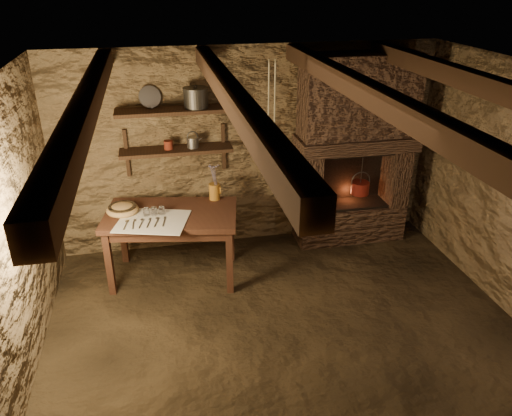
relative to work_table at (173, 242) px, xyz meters
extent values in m
plane|color=black|center=(0.98, -1.30, -0.43)|extent=(4.50, 4.50, 0.00)
cube|color=#473521|center=(0.98, 0.70, 0.77)|extent=(4.50, 0.04, 2.40)
cube|color=#473521|center=(0.98, -3.30, 0.77)|extent=(4.50, 0.04, 2.40)
cube|color=#473521|center=(-1.27, -1.30, 0.77)|extent=(0.04, 4.00, 2.40)
cube|color=black|center=(0.98, -1.30, 1.97)|extent=(4.50, 4.00, 0.04)
cube|color=black|center=(-0.52, -1.30, 1.88)|extent=(0.14, 3.95, 0.16)
cube|color=black|center=(0.48, -1.30, 1.88)|extent=(0.14, 3.95, 0.16)
cube|color=black|center=(1.48, -1.30, 1.88)|extent=(0.14, 3.95, 0.16)
cube|color=black|center=(2.48, -1.30, 1.88)|extent=(0.14, 3.95, 0.16)
cube|color=black|center=(0.13, 0.54, 0.87)|extent=(1.25, 0.30, 0.04)
cube|color=black|center=(0.13, 0.54, 1.32)|extent=(1.25, 0.30, 0.04)
cube|color=#36241B|center=(2.23, 0.46, -0.20)|extent=(1.35, 0.45, 0.45)
cube|color=#36241B|center=(1.67, 0.46, 0.40)|extent=(0.23, 0.45, 0.75)
cube|color=#36241B|center=(2.79, 0.46, 0.40)|extent=(0.23, 0.45, 0.75)
cube|color=#36241B|center=(2.23, 0.43, 0.85)|extent=(1.43, 0.51, 0.16)
cube|color=#36241B|center=(2.23, 0.46, 1.40)|extent=(1.35, 0.45, 0.94)
cube|color=black|center=(2.23, 0.66, 0.40)|extent=(0.90, 0.06, 0.75)
cube|color=#321A11|center=(0.00, 0.00, 0.34)|extent=(1.51, 1.03, 0.06)
cube|color=#321A11|center=(0.00, 0.00, 0.25)|extent=(1.37, 0.89, 0.10)
cube|color=white|center=(-0.19, -0.17, 0.37)|extent=(0.83, 0.74, 0.01)
cylinder|color=#955F1C|center=(0.50, 0.25, 0.46)|extent=(0.15, 0.15, 0.18)
torus|color=#955F1C|center=(0.57, 0.25, 0.48)|extent=(0.02, 0.10, 0.10)
ellipsoid|color=#9B7643|center=(-0.50, 0.09, 0.41)|extent=(0.45, 0.45, 0.12)
cylinder|color=#2F2D2A|center=(0.38, 0.54, 1.44)|extent=(0.29, 0.29, 0.20)
cylinder|color=gray|center=(-0.11, 0.64, 1.46)|extent=(0.26, 0.16, 0.24)
cylinder|color=maroon|center=(0.04, 0.54, 0.94)|extent=(0.10, 0.10, 0.10)
cylinder|color=maroon|center=(2.33, 0.42, 0.27)|extent=(0.29, 0.29, 0.15)
torus|color=#2F2D2A|center=(2.33, 0.42, 0.36)|extent=(0.25, 0.02, 0.25)
cylinder|color=#2F2D2A|center=(2.33, 0.42, 0.51)|extent=(0.01, 0.01, 0.44)
camera|label=1|loc=(-0.08, -4.84, 2.71)|focal=35.00mm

